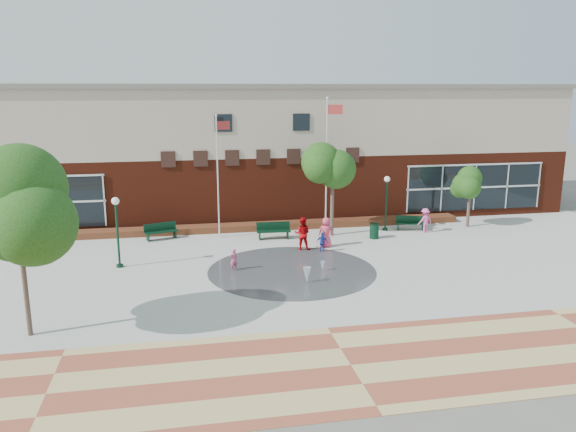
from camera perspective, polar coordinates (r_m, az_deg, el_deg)
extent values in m
plane|color=#666056|center=(25.47, 1.72, -7.70)|extent=(120.00, 120.00, 0.00)
cube|color=#A8A8A0|center=(29.16, 0.00, -4.98)|extent=(46.00, 18.00, 0.01)
cube|color=#9A4932|center=(19.29, 6.40, -14.85)|extent=(46.00, 6.00, 0.01)
cylinder|color=#383A3D|center=(28.23, 0.39, -5.59)|extent=(8.40, 8.40, 0.01)
cube|color=#591C0E|center=(41.63, -3.52, 3.61)|extent=(44.00, 10.00, 4.50)
cube|color=tan|center=(41.15, -3.61, 9.80)|extent=(44.00, 10.00, 4.50)
cube|color=slate|center=(41.09, -3.65, 13.01)|extent=(44.40, 10.40, 0.30)
cube|color=black|center=(37.67, -25.70, 1.15)|extent=(10.00, 0.12, 3.19)
cube|color=black|center=(41.64, 18.40, 2.78)|extent=(10.00, 0.12, 3.19)
cube|color=black|center=(35.90, -6.58, 9.37)|extent=(1.10, 0.10, 1.10)
cube|color=black|center=(36.63, 1.35, 9.52)|extent=(1.10, 0.10, 1.10)
cube|color=maroon|center=(36.37, -2.26, -1.37)|extent=(26.00, 1.20, 0.40)
cylinder|color=white|center=(33.84, -7.15, 3.81)|extent=(0.09, 0.09, 7.33)
sphere|color=white|center=(33.46, -7.33, 10.09)|extent=(0.14, 0.14, 0.14)
cube|color=#A02927|center=(33.59, -6.62, 9.13)|extent=(0.80, 0.14, 0.49)
cylinder|color=white|center=(35.72, 3.92, 5.13)|extent=(0.11, 0.11, 8.29)
sphere|color=white|center=(35.40, 4.03, 11.87)|extent=(0.17, 0.17, 0.17)
cube|color=#A02927|center=(35.37, 4.79, 10.74)|extent=(0.90, 0.36, 0.58)
cylinder|color=black|center=(29.58, -16.90, -1.99)|extent=(0.12, 0.12, 3.29)
cylinder|color=black|center=(30.01, -16.71, -4.88)|extent=(0.35, 0.35, 0.15)
sphere|color=silver|center=(29.19, -17.14, 1.47)|extent=(0.39, 0.39, 0.39)
cylinder|color=black|center=(36.22, 9.93, 0.97)|extent=(0.11, 0.11, 3.18)
cylinder|color=black|center=(36.56, 9.83, -1.35)|extent=(0.34, 0.34, 0.15)
sphere|color=silver|center=(35.90, 10.03, 3.72)|extent=(0.37, 0.37, 0.37)
cube|color=black|center=(34.63, -12.76, -1.56)|extent=(2.06, 1.16, 0.07)
cube|color=black|center=(34.80, -12.89, -1.07)|extent=(1.90, 0.69, 0.50)
cube|color=black|center=(33.87, -1.47, -1.55)|extent=(2.06, 0.66, 0.07)
cube|color=black|center=(34.04, -1.52, -1.02)|extent=(2.04, 0.15, 0.51)
cube|color=black|center=(36.82, 12.34, -0.75)|extent=(1.89, 1.11, 0.06)
cube|color=black|center=(36.99, 12.34, -0.31)|extent=(1.73, 0.69, 0.46)
cylinder|color=black|center=(34.42, 8.75, -1.55)|extent=(0.55, 0.55, 0.92)
cylinder|color=black|center=(34.30, 8.77, -0.78)|extent=(0.59, 0.59, 0.05)
cylinder|color=#443129|center=(22.62, -25.14, -6.40)|extent=(0.18, 0.18, 3.92)
cylinder|color=#443129|center=(34.61, 4.49, 0.74)|extent=(0.23, 0.23, 3.38)
cylinder|color=#443129|center=(38.60, 17.86, 0.64)|extent=(0.20, 0.20, 2.35)
cone|color=white|center=(26.52, 1.93, -6.85)|extent=(0.38, 0.38, 0.75)
cone|color=white|center=(28.18, 3.53, -5.66)|extent=(0.22, 0.22, 0.50)
imported|color=#CB517E|center=(28.22, -5.55, -4.44)|extent=(0.50, 0.43, 1.15)
imported|color=#AE060B|center=(31.56, 1.47, -1.80)|extent=(1.10, 0.96, 1.89)
imported|color=#E34062|center=(32.19, 3.88, -1.67)|extent=(0.91, 0.65, 1.75)
imported|color=#2234A4|center=(31.29, 3.51, -2.69)|extent=(0.71, 0.50, 1.13)
imported|color=#E3589F|center=(36.42, 13.75, -0.45)|extent=(1.11, 0.78, 1.56)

